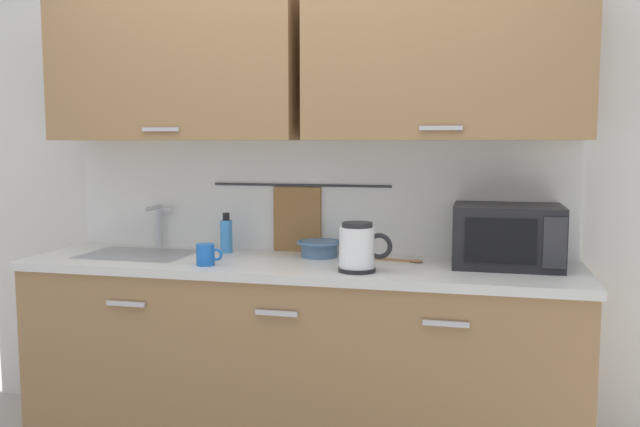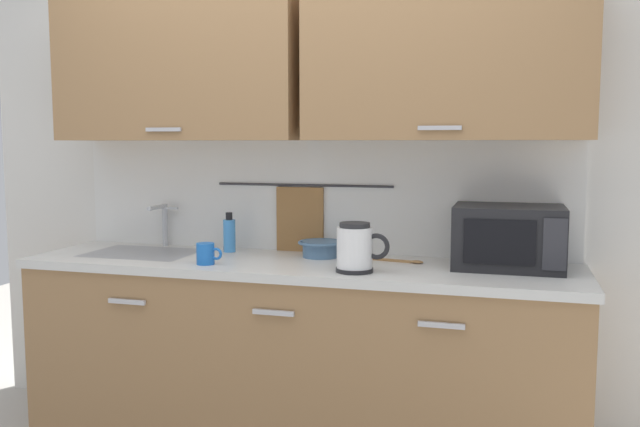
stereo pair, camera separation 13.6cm
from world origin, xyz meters
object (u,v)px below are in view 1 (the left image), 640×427
Objects in this scene: mug_near_sink at (206,255)px; mixing_bowl at (319,248)px; dish_soap_bottle at (226,235)px; microwave at (508,236)px; wooden_spoon at (401,260)px; electric_kettle at (358,248)px.

mug_near_sink is 0.54m from mixing_bowl.
mixing_bowl is (0.48, -0.02, -0.04)m from dish_soap_bottle.
wooden_spoon is (-0.46, 0.01, -0.13)m from microwave.
electric_kettle is 0.40m from mixing_bowl.
microwave reaches higher than dish_soap_bottle.
mug_near_sink is (-1.29, -0.29, -0.09)m from microwave.
microwave is at bearing -1.02° from wooden_spoon.
mixing_bowl is at bearing 177.32° from microwave.
electric_kettle reaches higher than mug_near_sink.
mug_near_sink is at bearing -178.79° from electric_kettle.
microwave is 0.67m from electric_kettle.
mixing_bowl is 0.39m from wooden_spoon.
microwave is 1.32m from mug_near_sink.
electric_kettle reaches higher than mixing_bowl.
mixing_bowl is 0.78× the size of wooden_spoon.
mug_near_sink is (-0.68, -0.01, -0.05)m from electric_kettle.
microwave is 1.67× the size of wooden_spoon.
electric_kettle is at bearing -117.92° from wooden_spoon.
microwave is at bearing 23.89° from electric_kettle.
mug_near_sink is at bearing -143.29° from mixing_bowl.
wooden_spoon is (0.87, -0.05, -0.08)m from dish_soap_bottle.
microwave is 0.86m from mixing_bowl.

